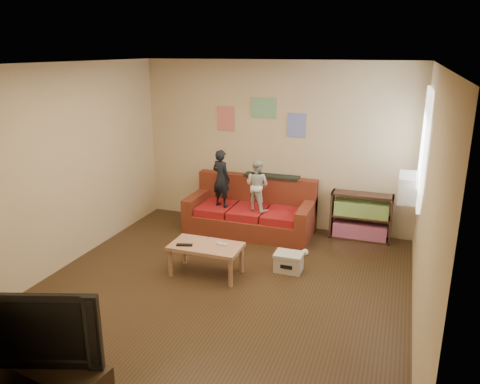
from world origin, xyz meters
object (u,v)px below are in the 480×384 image
(bookshelf, at_px, (361,219))
(file_box, at_px, (289,262))
(child_b, at_px, (257,185))
(television, at_px, (35,324))
(coffee_table, at_px, (206,249))
(tv_stand, at_px, (43,382))
(child_a, at_px, (221,178))
(sofa, at_px, (251,213))

(bookshelf, relative_size, file_box, 2.49)
(child_b, relative_size, bookshelf, 0.89)
(bookshelf, xyz_separation_m, television, (-2.10, -4.55, 0.44))
(child_b, relative_size, coffee_table, 0.88)
(file_box, xyz_separation_m, tv_stand, (-1.32, -3.09, 0.10))
(child_a, distance_m, television, 4.15)
(tv_stand, bearing_deg, file_box, 75.69)
(sofa, xyz_separation_m, bookshelf, (1.71, 0.23, 0.03))
(bookshelf, height_order, tv_stand, bookshelf)
(bookshelf, bearing_deg, child_a, -169.64)
(child_b, xyz_separation_m, tv_stand, (-0.53, -4.15, -0.61))
(coffee_table, xyz_separation_m, television, (-0.32, -2.64, 0.42))
(child_a, relative_size, child_b, 1.13)
(child_b, height_order, bookshelf, child_b)
(child_b, bearing_deg, file_box, 143.61)
(child_b, bearing_deg, tv_stand, 99.80)
(sofa, height_order, child_b, child_b)
(child_a, bearing_deg, coffee_table, 124.36)
(child_a, relative_size, television, 0.82)
(television, bearing_deg, child_b, 64.61)
(tv_stand, bearing_deg, sofa, 93.68)
(file_box, relative_size, tv_stand, 0.31)
(sofa, distance_m, coffee_table, 1.69)
(television, bearing_deg, bookshelf, 47.13)
(sofa, xyz_separation_m, coffee_table, (-0.07, -1.68, 0.06))
(sofa, bearing_deg, tv_stand, -95.07)
(coffee_table, bearing_deg, file_box, 24.46)
(tv_stand, distance_m, television, 0.55)
(sofa, bearing_deg, bookshelf, 7.55)
(child_a, height_order, tv_stand, child_a)
(tv_stand, bearing_deg, television, 0.00)
(coffee_table, bearing_deg, television, -96.84)
(sofa, distance_m, television, 4.36)
(file_box, bearing_deg, coffee_table, -155.54)
(sofa, xyz_separation_m, child_a, (-0.45, -0.17, 0.59))
(child_b, height_order, tv_stand, child_b)
(sofa, height_order, tv_stand, sofa)
(child_a, bearing_deg, bookshelf, -149.55)
(child_a, xyz_separation_m, coffee_table, (0.39, -1.51, -0.53))
(child_b, bearing_deg, bookshelf, -148.72)
(file_box, bearing_deg, bookshelf, 61.78)
(sofa, relative_size, file_box, 5.43)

